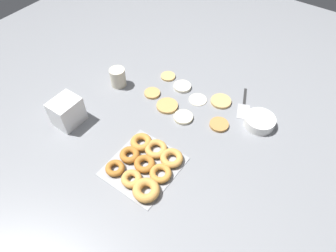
{
  "coord_description": "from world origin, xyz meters",
  "views": [
    {
      "loc": [
        0.55,
        -0.83,
        1.1
      ],
      "look_at": [
        0.03,
        -0.1,
        0.04
      ],
      "focal_mm": 32.0,
      "sensor_mm": 36.0,
      "label": 1
    }
  ],
  "objects": [
    {
      "name": "pancake_0",
      "position": [
        -0.07,
        0.04,
        0.01
      ],
      "size": [
        0.11,
        0.11,
        0.01
      ],
      "primitive_type": "cylinder",
      "color": "tan",
      "rests_on": "ground_plane"
    },
    {
      "name": "pancake_1",
      "position": [
        0.14,
        0.22,
        0.01
      ],
      "size": [
        0.1,
        0.1,
        0.01
      ],
      "primitive_type": "cylinder",
      "color": "tan",
      "rests_on": "ground_plane"
    },
    {
      "name": "spatula",
      "position": [
        0.25,
        0.25,
        0.0
      ],
      "size": [
        0.12,
        0.22,
        0.01
      ],
      "rotation": [
        0.0,
        0.0,
        5.1
      ],
      "color": "black",
      "rests_on": "ground_plane"
    },
    {
      "name": "ground_plane",
      "position": [
        0.0,
        0.0,
        0.0
      ],
      "size": [
        3.0,
        3.0,
        0.0
      ],
      "primitive_type": "plane",
      "color": "gray"
    },
    {
      "name": "pancake_7",
      "position": [
        -0.09,
        0.2,
        0.01
      ],
      "size": [
        0.09,
        0.09,
        0.02
      ],
      "primitive_type": "cylinder",
      "color": "silver",
      "rests_on": "ground_plane"
    },
    {
      "name": "paper_cup",
      "position": [
        -0.38,
        0.02,
        0.05
      ],
      "size": [
        0.08,
        0.08,
        0.1
      ],
      "color": "beige",
      "rests_on": "ground_plane"
    },
    {
      "name": "pancake_4",
      "position": [
        0.03,
        0.17,
        0.0
      ],
      "size": [
        0.09,
        0.09,
        0.01
      ],
      "primitive_type": "cylinder",
      "color": "silver",
      "rests_on": "ground_plane"
    },
    {
      "name": "donut_tray",
      "position": [
        0.07,
        -0.31,
        0.02
      ],
      "size": [
        0.28,
        0.3,
        0.04
      ],
      "color": "#93969B",
      "rests_on": "ground_plane"
    },
    {
      "name": "pancake_6",
      "position": [
        0.04,
        0.02,
        0.01
      ],
      "size": [
        0.09,
        0.09,
        0.02
      ],
      "primitive_type": "cylinder",
      "color": "beige",
      "rests_on": "ground_plane"
    },
    {
      "name": "container_stack",
      "position": [
        -0.4,
        -0.32,
        0.07
      ],
      "size": [
        0.11,
        0.13,
        0.14
      ],
      "color": "white",
      "rests_on": "ground_plane"
    },
    {
      "name": "pancake_5",
      "position": [
        0.21,
        0.08,
        0.01
      ],
      "size": [
        0.09,
        0.09,
        0.01
      ],
      "primitive_type": "cylinder",
      "color": "#B27F42",
      "rests_on": "ground_plane"
    },
    {
      "name": "pancake_3",
      "position": [
        -0.2,
        0.23,
        0.01
      ],
      "size": [
        0.08,
        0.08,
        0.01
      ],
      "primitive_type": "cylinder",
      "color": "tan",
      "rests_on": "ground_plane"
    },
    {
      "name": "pancake_2",
      "position": [
        -0.19,
        0.07,
        0.01
      ],
      "size": [
        0.08,
        0.08,
        0.01
      ],
      "primitive_type": "cylinder",
      "color": "tan",
      "rests_on": "ground_plane"
    },
    {
      "name": "batter_bowl",
      "position": [
        0.36,
        0.19,
        0.02
      ],
      "size": [
        0.14,
        0.14,
        0.05
      ],
      "color": "white",
      "rests_on": "ground_plane"
    }
  ]
}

